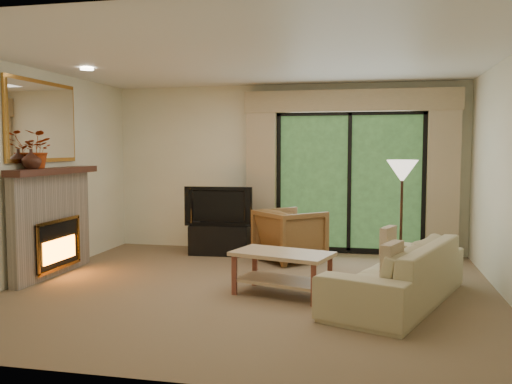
% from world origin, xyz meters
% --- Properties ---
extents(floor, '(5.50, 5.50, 0.00)m').
position_xyz_m(floor, '(0.00, 0.00, 0.00)').
color(floor, '#7D6549').
rests_on(floor, ground).
extents(ceiling, '(5.50, 5.50, 0.00)m').
position_xyz_m(ceiling, '(0.00, 0.00, 2.60)').
color(ceiling, white).
rests_on(ceiling, ground).
extents(wall_back, '(5.00, 0.00, 5.00)m').
position_xyz_m(wall_back, '(0.00, 2.50, 1.30)').
color(wall_back, '#EEE7C4').
rests_on(wall_back, ground).
extents(wall_front, '(5.00, 0.00, 5.00)m').
position_xyz_m(wall_front, '(0.00, -2.50, 1.30)').
color(wall_front, '#EEE7C4').
rests_on(wall_front, ground).
extents(wall_left, '(0.00, 5.00, 5.00)m').
position_xyz_m(wall_left, '(-2.75, 0.00, 1.30)').
color(wall_left, '#EEE7C4').
rests_on(wall_left, ground).
extents(fireplace, '(0.24, 1.70, 1.37)m').
position_xyz_m(fireplace, '(-2.63, 0.20, 0.69)').
color(fireplace, gray).
rests_on(fireplace, floor).
extents(mirror, '(0.07, 1.45, 1.02)m').
position_xyz_m(mirror, '(-2.71, 0.20, 1.95)').
color(mirror, '#B37931').
rests_on(mirror, wall_left).
extents(sliding_door, '(2.26, 0.10, 2.16)m').
position_xyz_m(sliding_door, '(1.00, 2.45, 1.10)').
color(sliding_door, black).
rests_on(sliding_door, floor).
extents(curtain_left, '(0.45, 0.18, 2.35)m').
position_xyz_m(curtain_left, '(-0.35, 2.34, 1.20)').
color(curtain_left, tan).
rests_on(curtain_left, floor).
extents(curtain_right, '(0.45, 0.18, 2.35)m').
position_xyz_m(curtain_right, '(2.35, 2.34, 1.20)').
color(curtain_right, tan).
rests_on(curtain_right, floor).
extents(cornice, '(3.20, 0.24, 0.32)m').
position_xyz_m(cornice, '(1.00, 2.36, 2.32)').
color(cornice, tan).
rests_on(cornice, wall_back).
extents(media_console, '(0.92, 0.46, 0.45)m').
position_xyz_m(media_console, '(-0.92, 1.95, 0.22)').
color(media_console, black).
rests_on(media_console, floor).
extents(tv, '(1.04, 0.20, 0.59)m').
position_xyz_m(tv, '(-0.92, 1.95, 0.75)').
color(tv, black).
rests_on(tv, media_console).
extents(armchair, '(1.15, 1.15, 0.75)m').
position_xyz_m(armchair, '(0.20, 1.69, 0.38)').
color(armchair, brown).
rests_on(armchair, floor).
extents(sofa, '(1.60, 2.37, 0.65)m').
position_xyz_m(sofa, '(1.61, -0.14, 0.32)').
color(sofa, tan).
rests_on(sofa, floor).
extents(pillow_near, '(0.23, 0.39, 0.38)m').
position_xyz_m(pillow_near, '(1.53, -0.77, 0.54)').
color(pillow_near, brown).
rests_on(pillow_near, sofa).
extents(pillow_far, '(0.21, 0.35, 0.34)m').
position_xyz_m(pillow_far, '(1.53, 0.50, 0.54)').
color(pillow_far, brown).
rests_on(pillow_far, sofa).
extents(coffee_table, '(1.18, 0.85, 0.48)m').
position_xyz_m(coffee_table, '(0.38, -0.12, 0.24)').
color(coffee_table, tan).
rests_on(coffee_table, floor).
extents(floor_lamp, '(0.49, 0.49, 1.47)m').
position_xyz_m(floor_lamp, '(1.71, 1.12, 0.73)').
color(floor_lamp, beige).
rests_on(floor_lamp, floor).
extents(vase, '(0.23, 0.23, 0.24)m').
position_xyz_m(vase, '(-2.61, -0.21, 1.49)').
color(vase, '#3C1D14').
rests_on(vase, fireplace).
extents(branches, '(0.41, 0.36, 0.46)m').
position_xyz_m(branches, '(-2.61, -0.08, 1.60)').
color(branches, '#92310E').
rests_on(branches, fireplace).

